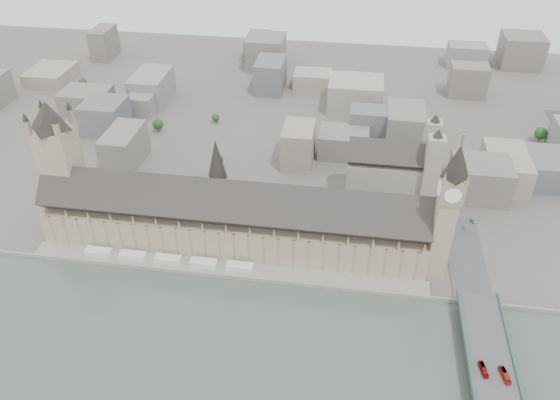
# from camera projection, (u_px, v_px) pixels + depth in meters

# --- Properties ---
(ground) EXTENTS (900.00, 900.00, 0.00)m
(ground) POSITION_uv_depth(u_px,v_px,m) (228.00, 263.00, 374.14)
(ground) COLOR #595651
(ground) RESTS_ON ground
(embankment_wall) EXTENTS (600.00, 1.50, 3.00)m
(embankment_wall) POSITION_uv_depth(u_px,v_px,m) (223.00, 276.00, 361.20)
(embankment_wall) COLOR gray
(embankment_wall) RESTS_ON ground
(river_terrace) EXTENTS (270.00, 15.00, 2.00)m
(river_terrace) POSITION_uv_depth(u_px,v_px,m) (225.00, 269.00, 367.53)
(river_terrace) COLOR gray
(river_terrace) RESTS_ON ground
(terrace_tents) EXTENTS (118.00, 7.00, 4.00)m
(terrace_tents) POSITION_uv_depth(u_px,v_px,m) (168.00, 259.00, 371.08)
(terrace_tents) COLOR silver
(terrace_tents) RESTS_ON river_terrace
(palace_of_westminster) EXTENTS (265.00, 40.73, 55.44)m
(palace_of_westminster) POSITION_uv_depth(u_px,v_px,m) (233.00, 219.00, 376.82)
(palace_of_westminster) COLOR gray
(palace_of_westminster) RESTS_ON ground
(elizabeth_tower) EXTENTS (17.00, 17.00, 107.50)m
(elizabeth_tower) POSITION_uv_depth(u_px,v_px,m) (448.00, 205.00, 329.96)
(elizabeth_tower) COLOR gray
(elizabeth_tower) RESTS_ON ground
(victoria_tower) EXTENTS (30.00, 30.00, 100.00)m
(victoria_tower) POSITION_uv_depth(u_px,v_px,m) (60.00, 160.00, 377.95)
(victoria_tower) COLOR gray
(victoria_tower) RESTS_ON ground
(central_tower) EXTENTS (13.00, 13.00, 48.00)m
(central_tower) POSITION_uv_depth(u_px,v_px,m) (217.00, 170.00, 362.66)
(central_tower) COLOR gray
(central_tower) RESTS_ON ground
(westminster_bridge) EXTENTS (25.00, 325.00, 10.25)m
(westminster_bridge) POSITION_uv_depth(u_px,v_px,m) (496.00, 400.00, 280.91)
(westminster_bridge) COLOR #474749
(westminster_bridge) RESTS_ON ground
(westminster_abbey) EXTENTS (68.00, 36.00, 64.00)m
(westminster_abbey) POSITION_uv_depth(u_px,v_px,m) (394.00, 171.00, 422.47)
(westminster_abbey) COLOR gray
(westminster_abbey) RESTS_ON ground
(city_skyline_inland) EXTENTS (720.00, 360.00, 38.00)m
(city_skyline_inland) POSITION_uv_depth(u_px,v_px,m) (281.00, 90.00, 560.31)
(city_skyline_inland) COLOR gray
(city_skyline_inland) RESTS_ON ground
(park_trees) EXTENTS (110.00, 30.00, 15.00)m
(park_trees) POSITION_uv_depth(u_px,v_px,m) (232.00, 202.00, 419.30)
(park_trees) COLOR #1B4117
(park_trees) RESTS_ON ground
(red_bus_north) EXTENTS (4.21, 10.67, 2.90)m
(red_bus_north) POSITION_uv_depth(u_px,v_px,m) (483.00, 369.00, 288.53)
(red_bus_north) COLOR maroon
(red_bus_north) RESTS_ON westminster_bridge
(red_bus_south) EXTENTS (4.89, 11.43, 3.10)m
(red_bus_south) POSITION_uv_depth(u_px,v_px,m) (505.00, 375.00, 285.48)
(red_bus_south) COLOR red
(red_bus_south) RESTS_ON westminster_bridge
(car_approach) EXTENTS (3.91, 5.71, 1.54)m
(car_approach) POSITION_uv_depth(u_px,v_px,m) (472.00, 221.00, 393.86)
(car_approach) COLOR gray
(car_approach) RESTS_ON westminster_bridge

